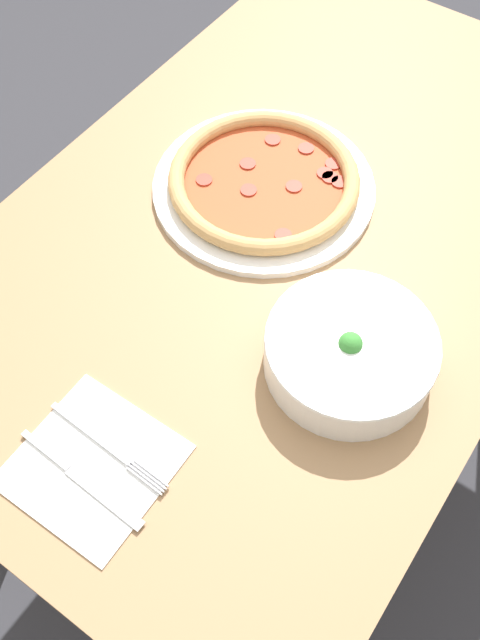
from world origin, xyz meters
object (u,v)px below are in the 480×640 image
object	(u,v)px
fork	(106,445)
knife	(75,474)
pizza	(264,182)
bowl	(350,351)

from	to	relation	value
fork	knife	distance (m)	0.05
pizza	fork	xyz separation A→B (m)	(0.48, 0.08, -0.01)
fork	knife	world-z (taller)	same
pizza	knife	distance (m)	0.54
pizza	fork	size ratio (longest dim) A/B	1.84
knife	bowl	bearing A→B (deg)	61.56
knife	fork	bearing A→B (deg)	84.70
pizza	knife	world-z (taller)	pizza
pizza	knife	xyz separation A→B (m)	(0.53, 0.08, -0.01)
bowl	knife	world-z (taller)	bowl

